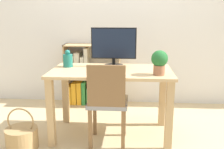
# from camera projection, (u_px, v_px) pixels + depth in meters

# --- Properties ---
(ground_plane) EXTENTS (10.00, 10.00, 0.00)m
(ground_plane) POSITION_uv_depth(u_px,v_px,m) (111.00, 134.00, 2.94)
(ground_plane) COLOR #CCB284
(wall_back) EXTENTS (8.00, 0.05, 2.60)m
(wall_back) POSITION_uv_depth(u_px,v_px,m) (118.00, 15.00, 3.76)
(wall_back) COLOR silver
(wall_back) RESTS_ON ground_plane
(desk) EXTENTS (1.28, 0.71, 0.74)m
(desk) POSITION_uv_depth(u_px,v_px,m) (111.00, 83.00, 2.80)
(desk) COLOR tan
(desk) RESTS_ON ground_plane
(monitor) EXTENTS (0.50, 0.21, 0.43)m
(monitor) POSITION_uv_depth(u_px,v_px,m) (114.00, 45.00, 2.91)
(monitor) COLOR black
(monitor) RESTS_ON desk
(keyboard) EXTENTS (0.32, 0.14, 0.02)m
(keyboard) POSITION_uv_depth(u_px,v_px,m) (110.00, 69.00, 2.78)
(keyboard) COLOR black
(keyboard) RESTS_ON desk
(vase) EXTENTS (0.11, 0.11, 0.19)m
(vase) POSITION_uv_depth(u_px,v_px,m) (68.00, 60.00, 2.91)
(vase) COLOR #1E7266
(vase) RESTS_ON desk
(potted_plant) EXTENTS (0.16, 0.16, 0.24)m
(potted_plant) POSITION_uv_depth(u_px,v_px,m) (159.00, 61.00, 2.52)
(potted_plant) COLOR #9E6647
(potted_plant) RESTS_ON desk
(chair) EXTENTS (0.40, 0.40, 0.86)m
(chair) POSITION_uv_depth(u_px,v_px,m) (107.00, 101.00, 2.60)
(chair) COLOR gray
(chair) RESTS_ON ground_plane
(bookshelf) EXTENTS (0.80, 0.28, 0.89)m
(bookshelf) POSITION_uv_depth(u_px,v_px,m) (84.00, 79.00, 3.83)
(bookshelf) COLOR tan
(bookshelf) RESTS_ON ground_plane
(basket) EXTENTS (0.32, 0.32, 0.42)m
(basket) POSITION_uv_depth(u_px,v_px,m) (22.00, 137.00, 2.63)
(basket) COLOR tan
(basket) RESTS_ON ground_plane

